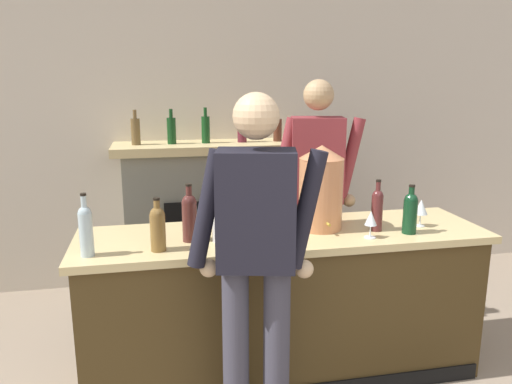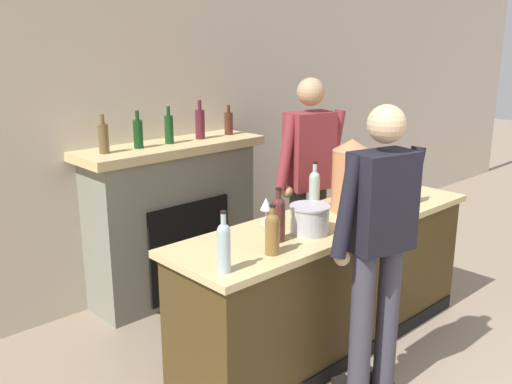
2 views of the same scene
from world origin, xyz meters
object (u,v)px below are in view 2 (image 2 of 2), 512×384
Objects in this scene: wine_bottle_port_short at (278,217)px; wine_glass_near_bucket at (397,196)px; fireplace_stone at (173,219)px; person_bartender at (309,183)px; wine_glass_by_dispenser at (266,205)px; wine_bottle_chardonnay_pale at (390,187)px; copper_dispenser at (351,175)px; wine_bottle_riesling_slim at (314,189)px; wine_bottle_cabernet_heavy at (413,186)px; wine_bottle_merlot_tall at (272,232)px; wine_bottle_burgundy_dark at (224,245)px; wine_glass_front_left at (409,181)px; person_customer at (379,244)px; ice_bucket_steel at (310,219)px.

wine_glass_near_bucket is (1.02, -0.15, -0.04)m from wine_bottle_port_short.
person_bartender is at bearing -52.93° from fireplace_stone.
fireplace_stone is at bearing 85.75° from wine_glass_by_dispenser.
wine_bottle_chardonnay_pale reaches higher than wine_glass_by_dispenser.
person_bartender is 0.55m from copper_dispenser.
copper_dispenser is 0.27m from wine_bottle_riesling_slim.
fireplace_stone is 1.56m from wine_bottle_port_short.
wine_bottle_cabernet_heavy is 1.46m from wine_bottle_merlot_tall.
wine_bottle_burgundy_dark is 1.96m from wine_glass_front_left.
wine_glass_near_bucket is 0.91× the size of wine_glass_by_dispenser.
wine_bottle_cabernet_heavy is at bearing 22.31° from person_customer.
wine_bottle_cabernet_heavy is 1.82m from wine_bottle_burgundy_dark.
wine_bottle_port_short is at bearing 171.53° from wine_glass_near_bucket.
wine_glass_front_left is 1.27m from wine_glass_by_dispenser.
person_customer is 0.49m from ice_bucket_steel.
wine_bottle_merlot_tall is at bearing 1.55° from wine_bottle_burgundy_dark.
copper_dispenser is 0.80m from wine_bottle_port_short.
wine_glass_front_left is (0.13, 0.11, -0.01)m from wine_bottle_cabernet_heavy.
wine_bottle_chardonnay_pale reaches higher than wine_glass_near_bucket.
wine_bottle_cabernet_heavy is (0.35, -0.70, 0.05)m from person_bartender.
wine_bottle_port_short reaches higher than wine_glass_front_left.
wine_glass_front_left is at bearing 20.95° from wine_glass_near_bucket.
person_customer is 10.10× the size of wine_glass_by_dispenser.
person_customer reaches higher than wine_bottle_merlot_tall.
wine_bottle_cabernet_heavy is at bearing -19.83° from wine_glass_by_dispenser.
wine_bottle_cabernet_heavy is 0.76m from wine_bottle_riesling_slim.
wine_glass_by_dispenser is at bearing 30.65° from wine_bottle_burgundy_dark.
wine_bottle_chardonnay_pale is at bearing -18.39° from wine_glass_by_dispenser.
person_customer is 0.87m from wine_bottle_riesling_slim.
wine_glass_front_left is 1.07× the size of wine_glass_near_bucket.
copper_dispenser reaches higher than wine_bottle_burgundy_dark.
wine_bottle_merlot_tall is at bearing -167.85° from copper_dispenser.
wine_bottle_cabernet_heavy is 1.67× the size of wine_glass_by_dispenser.
person_customer is 6.12× the size of wine_bottle_merlot_tall.
ice_bucket_steel is 0.73× the size of wine_bottle_riesling_slim.
person_customer is at bearing -25.74° from wine_bottle_burgundy_dark.
copper_dispenser reaches higher than wine_bottle_riesling_slim.
ice_bucket_steel is at bearing 175.69° from wine_bottle_cabernet_heavy.
wine_glass_front_left is at bearing 24.80° from person_customer.
person_customer is 5.38× the size of wine_bottle_port_short.
copper_dispenser is at bearing 49.46° from person_customer.
ice_bucket_steel is (-0.55, -0.12, -0.17)m from copper_dispenser.
wine_bottle_chardonnay_pale is at bearing -73.84° from person_bartender.
ice_bucket_steel reaches higher than wine_glass_front_left.
wine_glass_by_dispenser is (-0.09, -1.19, 0.40)m from fireplace_stone.
wine_bottle_burgundy_dark reaches higher than wine_bottle_chardonnay_pale.
copper_dispenser is at bearing 133.88° from wine_glass_near_bucket.
person_bartender is at bearing 32.22° from wine_bottle_port_short.
person_bartender is at bearing 106.16° from wine_bottle_chardonnay_pale.
person_customer is at bearing -86.44° from ice_bucket_steel.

